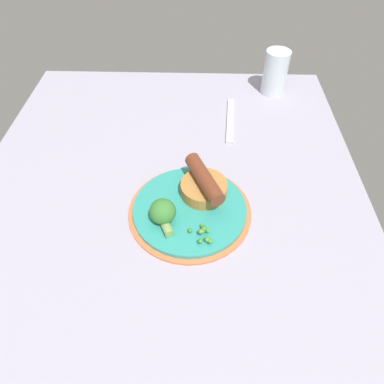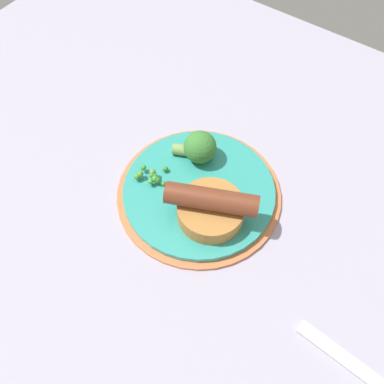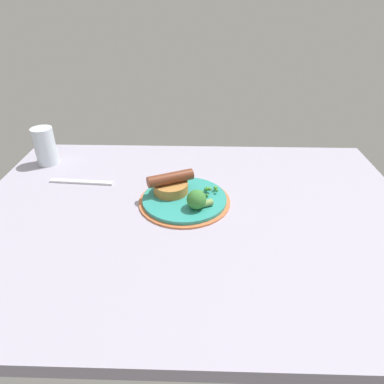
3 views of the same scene
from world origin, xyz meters
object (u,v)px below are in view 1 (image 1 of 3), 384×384
object	(u,v)px
broccoli_floret_near	(162,213)
fork	(230,120)
drinking_glass	(275,72)
dinner_plate	(190,210)
sausage_pudding	(204,185)
pea_pile	(203,233)

from	to	relation	value
broccoli_floret_near	fork	world-z (taller)	broccoli_floret_near
drinking_glass	fork	bearing A→B (deg)	139.23
dinner_plate	sausage_pudding	xyz separation A→B (cm)	(3.67, -2.59, 3.05)
dinner_plate	fork	bearing A→B (deg)	-17.05
sausage_pudding	broccoli_floret_near	bearing A→B (deg)	108.36
fork	dinner_plate	bearing A→B (deg)	166.90
sausage_pudding	drinking_glass	xyz separation A→B (cm)	(39.65, -18.43, 2.09)
broccoli_floret_near	drinking_glass	world-z (taller)	drinking_glass
sausage_pudding	pea_pile	xyz separation A→B (cm)	(-10.12, 0.06, -1.29)
sausage_pudding	broccoli_floret_near	xyz separation A→B (cm)	(-6.95, 7.46, 0.06)
sausage_pudding	dinner_plate	bearing A→B (deg)	120.18
dinner_plate	fork	xyz separation A→B (cm)	(29.40, -9.02, -0.27)
sausage_pudding	fork	size ratio (longest dim) A/B	0.67
dinner_plate	drinking_glass	world-z (taller)	drinking_glass
pea_pile	broccoli_floret_near	distance (cm)	8.16
dinner_plate	broccoli_floret_near	bearing A→B (deg)	123.97
pea_pile	drinking_glass	size ratio (longest dim) A/B	0.39
fork	broccoli_floret_near	bearing A→B (deg)	160.93
drinking_glass	sausage_pudding	bearing A→B (deg)	155.07
pea_pile	fork	xyz separation A→B (cm)	(35.86, -6.50, -2.02)
sausage_pudding	fork	bearing A→B (deg)	-38.65
broccoli_floret_near	dinner_plate	bearing A→B (deg)	-80.95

